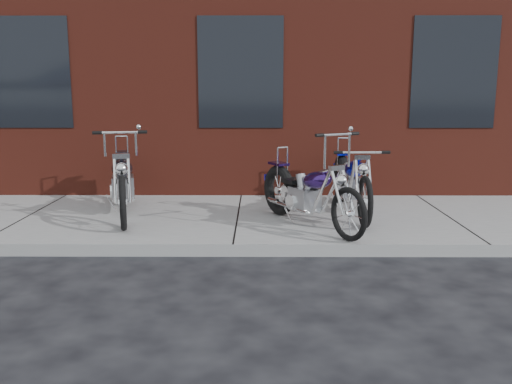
{
  "coord_description": "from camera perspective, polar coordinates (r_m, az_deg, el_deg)",
  "views": [
    {
      "loc": [
        0.3,
        -6.08,
        1.92
      ],
      "look_at": [
        0.26,
        0.8,
        0.62
      ],
      "focal_mm": 38.0,
      "sensor_mm": 36.0,
      "label": 1
    }
  ],
  "objects": [
    {
      "name": "ground",
      "position": [
        6.38,
        -2.43,
        -6.83
      ],
      "size": [
        120.0,
        120.0,
        0.0
      ],
      "primitive_type": "plane",
      "color": "black",
      "rests_on": "ground"
    },
    {
      "name": "building_brick",
      "position": [
        14.24,
        -0.96,
        19.07
      ],
      "size": [
        22.0,
        10.0,
        8.0
      ],
      "primitive_type": "cube",
      "color": "maroon",
      "rests_on": "ground"
    },
    {
      "name": "chopper_blue",
      "position": [
        8.0,
        9.99,
        0.87
      ],
      "size": [
        0.58,
        2.39,
        1.04
      ],
      "rotation": [
        0.0,
        0.0,
        -1.53
      ],
      "color": "black",
      "rests_on": "sidewalk"
    },
    {
      "name": "chopper_third",
      "position": [
        7.99,
        -13.82,
        0.82
      ],
      "size": [
        0.81,
        2.42,
        1.25
      ],
      "rotation": [
        0.0,
        0.0,
        -1.33
      ],
      "color": "black",
      "rests_on": "sidewalk"
    },
    {
      "name": "chopper_purple",
      "position": [
        7.14,
        5.51,
        -0.35
      ],
      "size": [
        1.2,
        2.02,
        1.27
      ],
      "rotation": [
        0.0,
        0.0,
        -1.06
      ],
      "color": "black",
      "rests_on": "sidewalk"
    },
    {
      "name": "sidewalk",
      "position": [
        7.81,
        -1.91,
        -3.0
      ],
      "size": [
        22.0,
        3.0,
        0.15
      ],
      "primitive_type": "cube",
      "color": "gray",
      "rests_on": "ground"
    }
  ]
}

